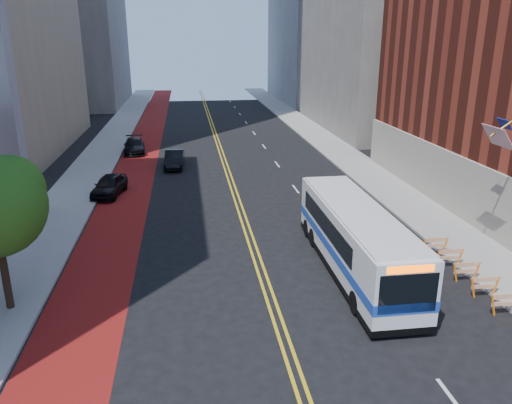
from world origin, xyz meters
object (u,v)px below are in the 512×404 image
object	(u,v)px
car_a	(109,185)
car_c	(134,146)
transit_bus	(354,238)
car_b	(174,159)

from	to	relation	value
car_a	car_c	size ratio (longest dim) A/B	0.90
transit_bus	car_b	distance (m)	24.35
car_b	car_c	distance (m)	7.80
car_a	car_c	xyz separation A→B (m)	(0.54, 14.40, -0.04)
car_a	car_b	xyz separation A→B (m)	(4.68, 7.80, -0.00)
transit_bus	car_c	size ratio (longest dim) A/B	2.46
car_a	car_b	world-z (taller)	car_a
transit_bus	car_a	world-z (taller)	transit_bus
car_a	car_b	distance (m)	9.09
car_b	car_a	bearing A→B (deg)	-118.35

